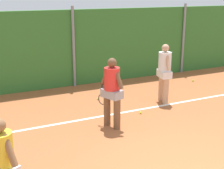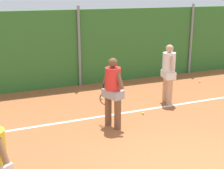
{
  "view_description": "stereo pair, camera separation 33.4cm",
  "coord_description": "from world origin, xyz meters",
  "px_view_note": "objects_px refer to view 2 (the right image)",
  "views": [
    {
      "loc": [
        -3.57,
        -4.0,
        3.38
      ],
      "look_at": [
        -0.54,
        2.44,
        1.28
      ],
      "focal_mm": 51.25,
      "sensor_mm": 36.0,
      "label": 1
    },
    {
      "loc": [
        -3.27,
        -4.13,
        3.38
      ],
      "look_at": [
        -0.54,
        2.44,
        1.28
      ],
      "focal_mm": 51.25,
      "sensor_mm": 36.0,
      "label": 2
    }
  ],
  "objects_px": {
    "player_backcourt_far": "(168,71)",
    "player_midcourt": "(113,89)",
    "tennis_ball_3": "(143,113)",
    "tennis_ball_0": "(200,82)",
    "tennis_ball_1": "(168,87)",
    "tennis_ball_5": "(102,99)"
  },
  "relations": [
    {
      "from": "player_midcourt",
      "to": "tennis_ball_5",
      "type": "bearing_deg",
      "value": -33.84
    },
    {
      "from": "player_midcourt",
      "to": "tennis_ball_5",
      "type": "xyz_separation_m",
      "value": [
        0.49,
        2.09,
        -0.98
      ]
    },
    {
      "from": "tennis_ball_0",
      "to": "tennis_ball_5",
      "type": "bearing_deg",
      "value": -174.34
    },
    {
      "from": "player_midcourt",
      "to": "tennis_ball_3",
      "type": "distance_m",
      "value": 1.55
    },
    {
      "from": "player_midcourt",
      "to": "tennis_ball_0",
      "type": "relative_size",
      "value": 27.33
    },
    {
      "from": "player_midcourt",
      "to": "tennis_ball_1",
      "type": "height_order",
      "value": "player_midcourt"
    },
    {
      "from": "player_midcourt",
      "to": "player_backcourt_far",
      "type": "height_order",
      "value": "player_backcourt_far"
    },
    {
      "from": "player_backcourt_far",
      "to": "tennis_ball_0",
      "type": "distance_m",
      "value": 2.94
    },
    {
      "from": "player_midcourt",
      "to": "tennis_ball_1",
      "type": "bearing_deg",
      "value": -73.47
    },
    {
      "from": "player_backcourt_far",
      "to": "tennis_ball_3",
      "type": "distance_m",
      "value": 1.65
    },
    {
      "from": "player_backcourt_far",
      "to": "player_midcourt",
      "type": "bearing_deg",
      "value": -53.44
    },
    {
      "from": "tennis_ball_0",
      "to": "player_midcourt",
      "type": "bearing_deg",
      "value": -151.68
    },
    {
      "from": "tennis_ball_1",
      "to": "tennis_ball_3",
      "type": "distance_m",
      "value": 2.82
    },
    {
      "from": "player_backcourt_far",
      "to": "tennis_ball_3",
      "type": "bearing_deg",
      "value": -50.74
    },
    {
      "from": "player_midcourt",
      "to": "player_backcourt_far",
      "type": "relative_size",
      "value": 0.99
    },
    {
      "from": "tennis_ball_0",
      "to": "tennis_ball_3",
      "type": "height_order",
      "value": "same"
    },
    {
      "from": "player_midcourt",
      "to": "tennis_ball_1",
      "type": "xyz_separation_m",
      "value": [
        3.15,
        2.39,
        -0.98
      ]
    },
    {
      "from": "tennis_ball_1",
      "to": "player_midcourt",
      "type": "bearing_deg",
      "value": -142.8
    },
    {
      "from": "player_midcourt",
      "to": "tennis_ball_0",
      "type": "xyz_separation_m",
      "value": [
        4.65,
        2.5,
        -0.98
      ]
    },
    {
      "from": "tennis_ball_1",
      "to": "tennis_ball_3",
      "type": "bearing_deg",
      "value": -136.27
    },
    {
      "from": "tennis_ball_3",
      "to": "tennis_ball_5",
      "type": "height_order",
      "value": "same"
    },
    {
      "from": "tennis_ball_1",
      "to": "tennis_ball_5",
      "type": "bearing_deg",
      "value": -173.5
    }
  ]
}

